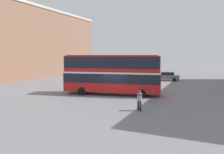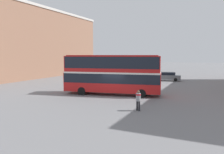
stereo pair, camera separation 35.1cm
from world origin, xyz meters
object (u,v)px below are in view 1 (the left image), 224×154
Objects in this scene: parked_car_side_street at (99,77)px; parked_car_kerb_near at (132,75)px; double_decker_bus at (112,72)px; pedestrian_foreground at (139,98)px; parked_car_kerb_far at (166,76)px.

parked_car_kerb_near is at bearing -138.96° from parked_car_side_street.
parked_car_side_street is at bearing 112.13° from double_decker_bus.
pedestrian_foreground is 0.36× the size of parked_car_kerb_far.
pedestrian_foreground reaches higher than parked_car_side_street.
parked_car_kerb_near is 0.93× the size of parked_car_kerb_far.
parked_car_kerb_near is (-8.24, 22.51, -0.29)m from pedestrian_foreground.
parked_car_kerb_far is (3.45, 16.86, -1.88)m from double_decker_bus.
parked_car_kerb_far is (-1.70, 22.84, -0.27)m from pedestrian_foreground.
double_decker_bus reaches higher than parked_car_kerb_near.
double_decker_bus is at bearing -107.95° from pedestrian_foreground.
parked_car_side_street is at bearing 12.14° from parked_car_kerb_far.
parked_car_kerb_far is at bearing -161.33° from parked_car_side_street.
double_decker_bus is 17.32m from parked_car_kerb_far.
parked_car_kerb_far is (6.54, 0.33, 0.03)m from parked_car_kerb_near.
parked_car_side_street is at bearing 48.31° from parked_car_kerb_near.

